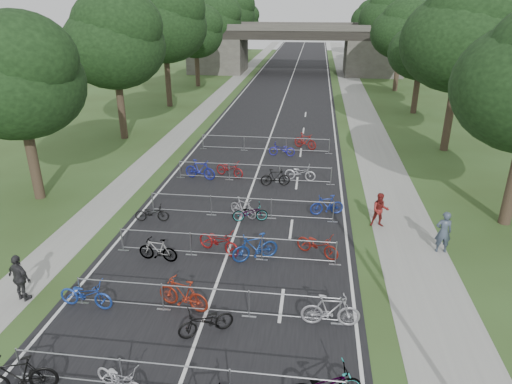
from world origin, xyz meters
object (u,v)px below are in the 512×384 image
overpass_bridge (294,49)px  pedestrian_b (380,210)px  pedestrian_a (443,232)px  pedestrian_c (20,278)px

overpass_bridge → pedestrian_b: (6.80, -50.16, -2.68)m
pedestrian_a → pedestrian_c: size_ratio=1.04×
pedestrian_a → pedestrian_c: (-16.00, -5.57, -0.04)m
overpass_bridge → pedestrian_c: (-6.80, -57.86, -2.61)m
pedestrian_b → overpass_bridge: bearing=95.9°
pedestrian_c → pedestrian_b: bearing=-131.1°
overpass_bridge → pedestrian_c: overpass_bridge is taller
overpass_bridge → pedestrian_c: size_ratio=16.81×
overpass_bridge → pedestrian_a: bearing=-80.0°
pedestrian_c → pedestrian_a: bearing=-141.4°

